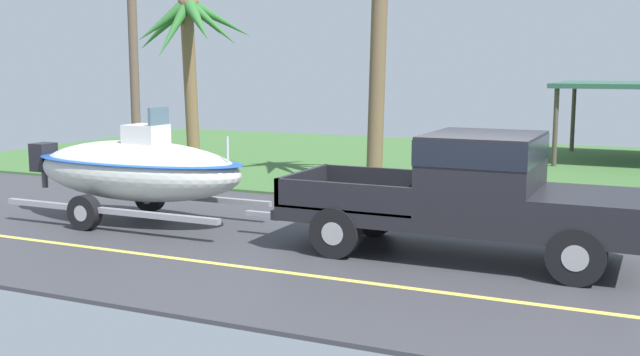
# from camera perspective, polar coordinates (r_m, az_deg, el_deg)

# --- Properties ---
(ground) EXTENTS (36.00, 22.00, 0.11)m
(ground) POSITION_cam_1_polar(r_m,az_deg,el_deg) (19.96, 17.08, -0.44)
(ground) COLOR #38383D
(pickup_truck_towing) EXTENTS (5.65, 2.01, 1.94)m
(pickup_truck_towing) POSITION_cam_1_polar(r_m,az_deg,el_deg) (11.79, 11.98, -0.93)
(pickup_truck_towing) COLOR black
(pickup_truck_towing) RESTS_ON ground
(boat_on_trailer) EXTENTS (5.78, 2.13, 2.20)m
(boat_on_trailer) POSITION_cam_1_polar(r_m,az_deg,el_deg) (14.66, -13.68, 0.61)
(boat_on_trailer) COLOR gray
(boat_on_trailer) RESTS_ON ground
(palm_tree_near_right) EXTENTS (3.59, 3.40, 5.06)m
(palm_tree_near_right) POSITION_cam_1_polar(r_m,az_deg,el_deg) (22.47, -9.89, 10.59)
(palm_tree_near_right) COLOR brown
(palm_tree_near_right) RESTS_ON ground
(utility_pole) EXTENTS (0.24, 1.80, 8.45)m
(utility_pole) POSITION_cam_1_polar(r_m,az_deg,el_deg) (20.53, -14.01, 12.21)
(utility_pole) COLOR brown
(utility_pole) RESTS_ON ground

